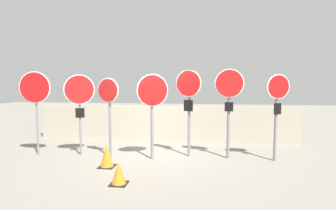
{
  "coord_description": "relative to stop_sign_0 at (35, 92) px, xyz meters",
  "views": [
    {
      "loc": [
        1.49,
        -7.43,
        2.16
      ],
      "look_at": [
        0.46,
        0.0,
        1.53
      ],
      "focal_mm": 28.0,
      "sensor_mm": 36.0,
      "label": 1
    }
  ],
  "objects": [
    {
      "name": "fence_back",
      "position": [
        3.46,
        2.45,
        -1.24
      ],
      "size": [
        9.71,
        0.12,
        1.32
      ],
      "color": "#A89E89",
      "rests_on": "ground"
    },
    {
      "name": "traffic_cone_1",
      "position": [
        3.15,
        -1.84,
        -1.66
      ],
      "size": [
        0.36,
        0.36,
        0.49
      ],
      "color": "black",
      "rests_on": "ground"
    },
    {
      "name": "stop_sign_3",
      "position": [
        3.51,
        0.07,
        -0.17
      ],
      "size": [
        0.81,
        0.46,
        2.42
      ],
      "rotation": [
        0.0,
        0.0,
        0.5
      ],
      "color": "slate",
      "rests_on": "ground"
    },
    {
      "name": "stop_sign_1",
      "position": [
        1.3,
        0.16,
        -0.1
      ],
      "size": [
        0.8,
        0.41,
        2.42
      ],
      "rotation": [
        0.0,
        0.0,
        0.46
      ],
      "color": "slate",
      "rests_on": "ground"
    },
    {
      "name": "stop_sign_0",
      "position": [
        0.0,
        0.0,
        0.0
      ],
      "size": [
        0.93,
        0.16,
        2.51
      ],
      "rotation": [
        0.0,
        0.0,
        0.11
      ],
      "color": "slate",
      "rests_on": "ground"
    },
    {
      "name": "stop_sign_5",
      "position": [
        5.64,
        0.44,
        -0.11
      ],
      "size": [
        0.81,
        0.15,
        2.56
      ],
      "rotation": [
        0.0,
        0.0,
        -0.02
      ],
      "color": "slate",
      "rests_on": "ground"
    },
    {
      "name": "stop_sign_4",
      "position": [
        4.5,
        0.5,
        -0.12
      ],
      "size": [
        0.75,
        0.3,
        2.55
      ],
      "rotation": [
        0.0,
        0.0,
        -0.35
      ],
      "color": "slate",
      "rests_on": "ground"
    },
    {
      "name": "traffic_cone_0",
      "position": [
        2.47,
        -0.76,
        -1.59
      ],
      "size": [
        0.4,
        0.4,
        0.62
      ],
      "color": "black",
      "rests_on": "ground"
    },
    {
      "name": "ground_plane",
      "position": [
        3.46,
        0.33,
        -1.9
      ],
      "size": [
        40.0,
        40.0,
        0.0
      ],
      "primitive_type": "plane",
      "color": "gray"
    },
    {
      "name": "stop_sign_2",
      "position": [
        2.25,
        0.04,
        -0.24
      ],
      "size": [
        0.68,
        0.23,
        2.31
      ],
      "rotation": [
        0.0,
        0.0,
        -0.28
      ],
      "color": "slate",
      "rests_on": "ground"
    },
    {
      "name": "stop_sign_6",
      "position": [
        6.92,
        0.36,
        -0.23
      ],
      "size": [
        0.65,
        0.26,
        2.41
      ],
      "rotation": [
        0.0,
        0.0,
        0.34
      ],
      "color": "slate",
      "rests_on": "ground"
    }
  ]
}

